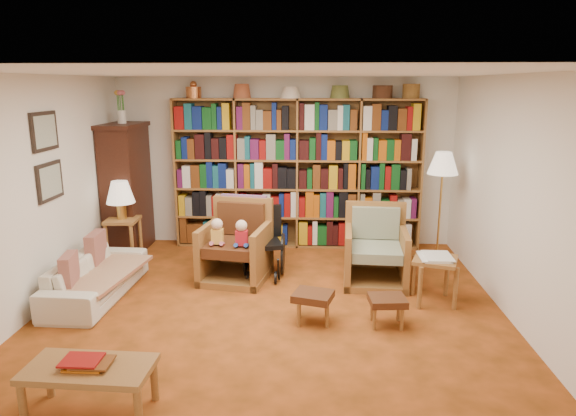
# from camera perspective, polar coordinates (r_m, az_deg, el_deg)

# --- Properties ---
(floor) EXTENTS (5.00, 5.00, 0.00)m
(floor) POSITION_cam_1_polar(r_m,az_deg,el_deg) (5.69, -1.81, -11.30)
(floor) COLOR #AC4C1A
(floor) RESTS_ON ground
(ceiling) EXTENTS (5.00, 5.00, 0.00)m
(ceiling) POSITION_cam_1_polar(r_m,az_deg,el_deg) (5.16, -2.03, 14.75)
(ceiling) COLOR white
(ceiling) RESTS_ON wall_back
(wall_back) EXTENTS (5.00, 0.00, 5.00)m
(wall_back) POSITION_cam_1_polar(r_m,az_deg,el_deg) (7.74, -0.40, 5.09)
(wall_back) COLOR white
(wall_back) RESTS_ON floor
(wall_front) EXTENTS (5.00, 0.00, 5.00)m
(wall_front) POSITION_cam_1_polar(r_m,az_deg,el_deg) (2.92, -5.98, -9.63)
(wall_front) COLOR white
(wall_front) RESTS_ON floor
(wall_left) EXTENTS (0.00, 5.00, 5.00)m
(wall_left) POSITION_cam_1_polar(r_m,az_deg,el_deg) (6.03, -26.32, 1.22)
(wall_left) COLOR white
(wall_left) RESTS_ON floor
(wall_right) EXTENTS (0.00, 5.00, 5.00)m
(wall_right) POSITION_cam_1_polar(r_m,az_deg,el_deg) (5.66, 24.19, 0.72)
(wall_right) COLOR white
(wall_right) RESTS_ON floor
(bookshelf) EXTENTS (3.60, 0.30, 2.42)m
(bookshelf) POSITION_cam_1_polar(r_m,az_deg,el_deg) (7.58, 1.04, 4.29)
(bookshelf) COLOR #96622E
(bookshelf) RESTS_ON floor
(curio_cabinet) EXTENTS (0.50, 0.95, 2.40)m
(curio_cabinet) POSITION_cam_1_polar(r_m,az_deg,el_deg) (7.77, -17.47, 2.27)
(curio_cabinet) COLOR #37190F
(curio_cabinet) RESTS_ON floor
(framed_pictures) EXTENTS (0.03, 0.52, 0.97)m
(framed_pictures) POSITION_cam_1_polar(r_m,az_deg,el_deg) (6.22, -25.19, 5.19)
(framed_pictures) COLOR black
(framed_pictures) RESTS_ON wall_left
(sofa) EXTENTS (1.65, 0.69, 0.48)m
(sofa) POSITION_cam_1_polar(r_m,az_deg,el_deg) (6.35, -20.54, -7.17)
(sofa) COLOR beige
(sofa) RESTS_ON floor
(sofa_throw) EXTENTS (0.86, 1.39, 0.04)m
(sofa_throw) POSITION_cam_1_polar(r_m,az_deg,el_deg) (6.31, -20.16, -6.67)
(sofa_throw) COLOR beige
(sofa_throw) RESTS_ON sofa
(cushion_left) EXTENTS (0.14, 0.40, 0.40)m
(cushion_left) POSITION_cam_1_polar(r_m,az_deg,el_deg) (6.64, -20.55, -4.35)
(cushion_left) COLOR maroon
(cushion_left) RESTS_ON sofa
(cushion_right) EXTENTS (0.17, 0.38, 0.36)m
(cushion_right) POSITION_cam_1_polar(r_m,az_deg,el_deg) (6.04, -23.14, -6.35)
(cushion_right) COLOR maroon
(cushion_right) RESTS_ON sofa
(side_table_lamp) EXTENTS (0.44, 0.44, 0.62)m
(side_table_lamp) POSITION_cam_1_polar(r_m,az_deg,el_deg) (7.35, -17.85, -2.34)
(side_table_lamp) COLOR #96622E
(side_table_lamp) RESTS_ON floor
(table_lamp) EXTENTS (0.38, 0.38, 0.52)m
(table_lamp) POSITION_cam_1_polar(r_m,az_deg,el_deg) (7.24, -18.14, 1.55)
(table_lamp) COLOR gold
(table_lamp) RESTS_ON side_table_lamp
(armchair_leather) EXTENTS (0.92, 0.96, 1.00)m
(armchair_leather) POSITION_cam_1_polar(r_m,az_deg,el_deg) (6.54, -5.76, -4.18)
(armchair_leather) COLOR #96622E
(armchair_leather) RESTS_ON floor
(armchair_sage) EXTENTS (0.81, 0.84, 0.95)m
(armchair_sage) POSITION_cam_1_polar(r_m,az_deg,el_deg) (6.49, 9.61, -4.87)
(armchair_sage) COLOR #96622E
(armchair_sage) RESTS_ON floor
(wheelchair) EXTENTS (0.53, 0.70, 0.88)m
(wheelchair) POSITION_cam_1_polar(r_m,az_deg,el_deg) (6.60, -2.66, -4.00)
(wheelchair) COLOR black
(wheelchair) RESTS_ON floor
(floor_lamp) EXTENTS (0.41, 0.41, 1.53)m
(floor_lamp) POSITION_cam_1_polar(r_m,az_deg,el_deg) (7.11, 16.83, 4.31)
(floor_lamp) COLOR gold
(floor_lamp) RESTS_ON floor
(side_table_papers) EXTENTS (0.58, 0.58, 0.55)m
(side_table_papers) POSITION_cam_1_polar(r_m,az_deg,el_deg) (5.96, 16.01, -6.18)
(side_table_papers) COLOR #96622E
(side_table_papers) RESTS_ON floor
(footstool_a) EXTENTS (0.46, 0.42, 0.33)m
(footstool_a) POSITION_cam_1_polar(r_m,az_deg,el_deg) (5.33, 2.80, -9.97)
(footstool_a) COLOR #4B2514
(footstool_a) RESTS_ON floor
(footstool_b) EXTENTS (0.39, 0.34, 0.31)m
(footstool_b) POSITION_cam_1_polar(r_m,az_deg,el_deg) (5.36, 10.97, -10.24)
(footstool_b) COLOR #4B2514
(footstool_b) RESTS_ON floor
(coffee_table) EXTENTS (0.94, 0.50, 0.44)m
(coffee_table) POSITION_cam_1_polar(r_m,az_deg,el_deg) (4.22, -21.21, -16.64)
(coffee_table) COLOR #96622E
(coffee_table) RESTS_ON floor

